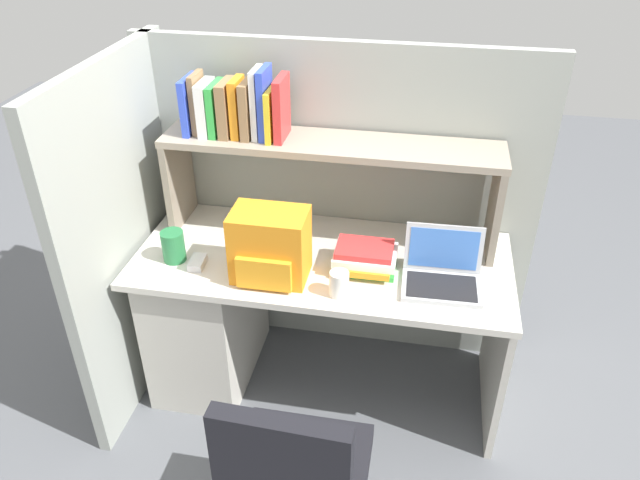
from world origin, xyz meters
name	(u,v)px	position (x,y,z in m)	size (l,w,h in m)	color
ground_plane	(322,381)	(0.00, 0.00, 0.00)	(8.00, 8.00, 0.00)	#595B60
desk	(240,307)	(-0.39, 0.00, 0.40)	(1.60, 0.70, 0.73)	beige
cubicle_partition_rear	(337,206)	(0.00, 0.38, 0.78)	(1.84, 0.05, 1.55)	#939991
cubicle_partition_left	(130,235)	(-0.85, -0.05, 0.78)	(0.05, 1.06, 1.55)	#939991
overhead_hutch	(331,163)	(0.00, 0.20, 1.08)	(1.44, 0.28, 0.45)	gray
reference_books_on_shelf	(236,107)	(-0.40, 0.20, 1.30)	(0.43, 0.19, 0.29)	blue
laptop	(442,273)	(0.50, -0.09, 0.78)	(0.32, 0.26, 0.22)	#B7BABF
backpack	(270,247)	(-0.18, -0.17, 0.87)	(0.30, 0.23, 0.29)	orange
computer_mouse	(197,262)	(-0.50, -0.16, 0.75)	(0.06, 0.10, 0.03)	silver
paper_cup	(339,284)	(0.11, -0.24, 0.78)	(0.08, 0.08, 0.10)	white
snack_canister	(173,246)	(-0.61, -0.13, 0.80)	(0.10, 0.10, 0.14)	#26723F
desk_book_stack	(365,258)	(0.19, -0.05, 0.78)	(0.26, 0.21, 0.11)	green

